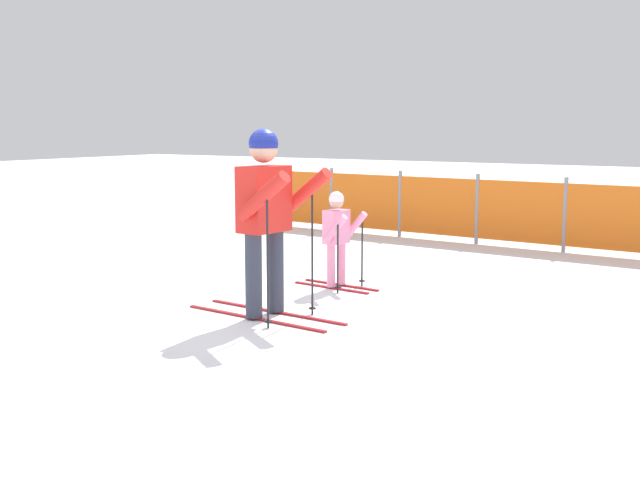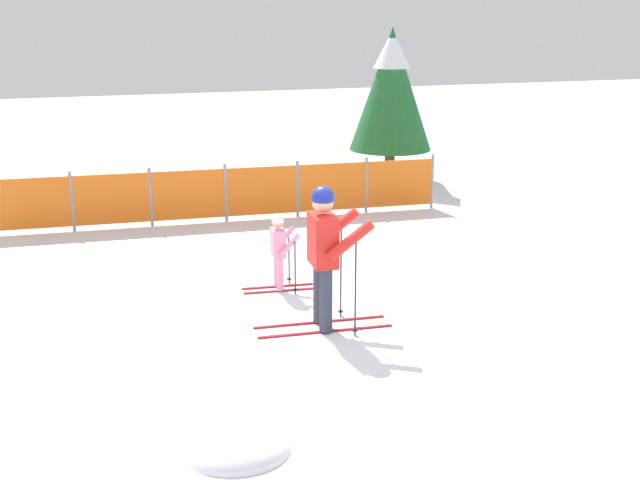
# 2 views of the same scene
# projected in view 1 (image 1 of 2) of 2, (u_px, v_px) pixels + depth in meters

# --- Properties ---
(ground_plane) EXTENTS (60.00, 60.00, 0.00)m
(ground_plane) POSITION_uv_depth(u_px,v_px,m) (265.00, 317.00, 7.64)
(ground_plane) COLOR white
(skier_adult) EXTENTS (1.71, 0.79, 1.79)m
(skier_adult) POSITION_uv_depth(u_px,v_px,m) (266.00, 205.00, 7.52)
(skier_adult) COLOR maroon
(skier_adult) RESTS_ON ground_plane
(skier_child) EXTENTS (1.04, 0.53, 1.09)m
(skier_child) POSITION_uv_depth(u_px,v_px,m) (337.00, 232.00, 8.95)
(skier_child) COLOR maroon
(skier_child) RESTS_ON ground_plane
(safety_fence) EXTENTS (8.22, 0.60, 1.08)m
(safety_fence) POSITION_uv_depth(u_px,v_px,m) (477.00, 209.00, 12.25)
(safety_fence) COLOR gray
(safety_fence) RESTS_ON ground_plane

